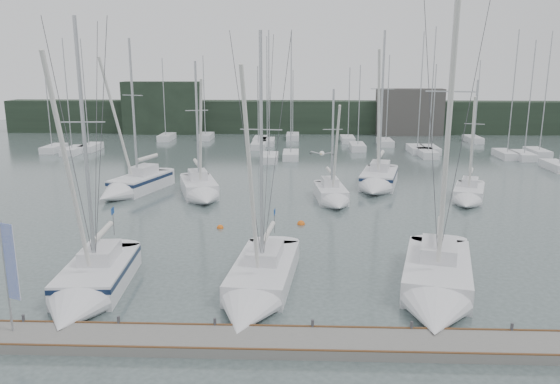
{
  "coord_description": "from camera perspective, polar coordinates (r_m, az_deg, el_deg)",
  "views": [
    {
      "loc": [
        1.45,
        -24.42,
        10.89
      ],
      "look_at": [
        0.33,
        5.0,
        3.87
      ],
      "focal_mm": 35.0,
      "sensor_mm": 36.0,
      "label": 1
    }
  ],
  "objects": [
    {
      "name": "seagull",
      "position": [
        25.95,
        4.4,
        4.06
      ],
      "size": [
        1.09,
        0.51,
        0.22
      ],
      "rotation": [
        0.0,
        0.0,
        -0.21
      ],
      "color": "white",
      "rests_on": "ground"
    },
    {
      "name": "sailboat_near_left",
      "position": [
        27.49,
        -19.41,
        -9.41
      ],
      "size": [
        3.47,
        9.2,
        13.89
      ],
      "rotation": [
        0.0,
        0.0,
        0.07
      ],
      "color": "silver",
      "rests_on": "ground"
    },
    {
      "name": "ground",
      "position": [
        26.78,
        -1.13,
        -10.6
      ],
      "size": [
        160.0,
        160.0,
        0.0
      ],
      "primitive_type": "plane",
      "color": "#445352",
      "rests_on": "ground"
    },
    {
      "name": "far_building_right",
      "position": [
        86.34,
        13.36,
        8.14
      ],
      "size": [
        10.0,
        3.0,
        7.0
      ],
      "primitive_type": "cube",
      "color": "#454340",
      "rests_on": "ground"
    },
    {
      "name": "sailboat_mid_a",
      "position": [
        47.8,
        -15.35,
        0.57
      ],
      "size": [
        5.26,
        9.13,
        13.69
      ],
      "rotation": [
        0.0,
        0.0,
        -0.31
      ],
      "color": "silver",
      "rests_on": "ground"
    },
    {
      "name": "far_building_left",
      "position": [
        87.37,
        -12.18,
        8.59
      ],
      "size": [
        12.0,
        3.0,
        8.0
      ],
      "primitive_type": "cube",
      "color": "black",
      "rests_on": "ground"
    },
    {
      "name": "sailboat_mid_c",
      "position": [
        43.19,
        5.57,
        -0.55
      ],
      "size": [
        2.89,
        6.52,
        9.59
      ],
      "rotation": [
        0.0,
        0.0,
        0.11
      ],
      "color": "silver",
      "rests_on": "ground"
    },
    {
      "name": "far_treeline",
      "position": [
        86.84,
        1.22,
        7.86
      ],
      "size": [
        90.0,
        4.0,
        5.0
      ],
      "primitive_type": "cube",
      "color": "black",
      "rests_on": "ground"
    },
    {
      "name": "sailboat_mid_b",
      "position": [
        45.07,
        -8.24,
        0.06
      ],
      "size": [
        4.76,
        7.98,
        11.83
      ],
      "rotation": [
        0.0,
        0.0,
        0.31
      ],
      "color": "silver",
      "rests_on": "ground"
    },
    {
      "name": "sailboat_mid_d",
      "position": [
        48.64,
        10.13,
        1.07
      ],
      "size": [
        4.78,
        8.81,
        14.47
      ],
      "rotation": [
        0.0,
        0.0,
        -0.24
      ],
      "color": "silver",
      "rests_on": "ground"
    },
    {
      "name": "buoy_a",
      "position": [
        37.07,
        -6.27,
        -3.76
      ],
      "size": [
        0.46,
        0.46,
        0.46
      ],
      "primitive_type": "sphere",
      "color": "orange",
      "rests_on": "ground"
    },
    {
      "name": "buoy_b",
      "position": [
        37.71,
        2.21,
        -3.39
      ],
      "size": [
        0.54,
        0.54,
        0.54
      ],
      "primitive_type": "sphere",
      "color": "orange",
      "rests_on": "ground"
    },
    {
      "name": "sailboat_mid_e",
      "position": [
        45.81,
        19.06,
        -0.45
      ],
      "size": [
        4.25,
        6.86,
        10.29
      ],
      "rotation": [
        0.0,
        0.0,
        -0.34
      ],
      "color": "silver",
      "rests_on": "ground"
    },
    {
      "name": "dock_banner",
      "position": [
        23.81,
        -26.46,
        -7.07
      ],
      "size": [
        0.66,
        0.31,
        4.63
      ],
      "rotation": [
        0.0,
        0.0,
        -0.38
      ],
      "color": "#A9ADB1",
      "rests_on": "dock"
    },
    {
      "name": "dock",
      "position": [
        22.22,
        -1.89,
        -15.37
      ],
      "size": [
        24.0,
        2.0,
        0.4
      ],
      "primitive_type": "cube",
      "color": "slate",
      "rests_on": "ground"
    },
    {
      "name": "sailboat_near_right",
      "position": [
        26.88,
        16.05,
        -9.68
      ],
      "size": [
        5.53,
        10.63,
        16.25
      ],
      "rotation": [
        0.0,
        0.0,
        -0.25
      ],
      "color": "silver",
      "rests_on": "ground"
    },
    {
      "name": "mast_forest",
      "position": [
        69.89,
        4.4,
        4.81
      ],
      "size": [
        60.95,
        26.69,
        14.88
      ],
      "color": "silver",
      "rests_on": "ground"
    },
    {
      "name": "sailboat_near_center",
      "position": [
        26.07,
        -2.51,
        -10.12
      ],
      "size": [
        3.85,
        10.39,
        13.33
      ],
      "rotation": [
        0.0,
        0.0,
        -0.1
      ],
      "color": "silver",
      "rests_on": "ground"
    }
  ]
}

